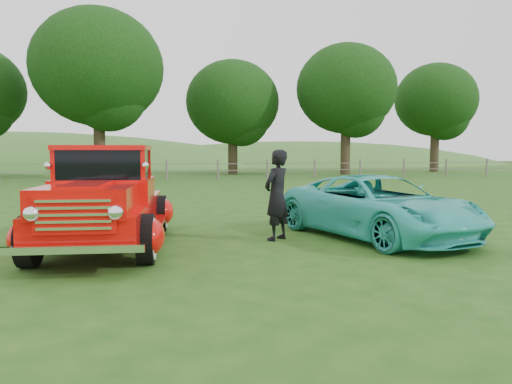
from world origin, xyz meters
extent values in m
plane|color=#1D4A13|center=(0.00, 0.00, 0.00)|extent=(140.00, 140.00, 0.00)
ellipsoid|color=#366625|center=(-18.00, 58.00, -4.95)|extent=(84.00, 60.00, 18.00)
ellipsoid|color=#366625|center=(20.00, 62.00, -3.85)|extent=(72.00, 52.00, 14.00)
cube|color=#655C55|center=(0.00, 22.00, 0.55)|extent=(48.00, 0.04, 0.04)
cube|color=#655C55|center=(0.00, 22.00, 0.95)|extent=(48.00, 0.04, 0.04)
cylinder|color=#302318|center=(-4.00, 25.00, 2.42)|extent=(0.70, 0.70, 4.84)
ellipsoid|color=black|center=(-4.00, 25.00, 6.82)|extent=(8.00, 8.00, 7.20)
cylinder|color=#302318|center=(5.00, 29.00, 1.87)|extent=(0.70, 0.70, 3.74)
ellipsoid|color=black|center=(5.00, 29.00, 5.27)|extent=(6.80, 6.80, 6.12)
cylinder|color=#302318|center=(13.00, 27.00, 2.20)|extent=(0.70, 0.70, 4.40)
ellipsoid|color=black|center=(13.00, 27.00, 6.20)|extent=(7.20, 7.20, 6.48)
cylinder|color=#302318|center=(22.00, 30.00, 2.09)|extent=(0.70, 0.70, 4.18)
ellipsoid|color=black|center=(22.00, 30.00, 5.89)|extent=(6.60, 6.60, 5.94)
cylinder|color=black|center=(-2.56, 0.24, 0.38)|extent=(0.30, 0.78, 0.76)
cylinder|color=black|center=(-0.91, 0.11, 0.38)|extent=(0.30, 0.78, 0.76)
cylinder|color=black|center=(-2.31, 3.33, 0.38)|extent=(0.30, 0.78, 0.76)
cylinder|color=black|center=(-0.65, 3.20, 0.38)|extent=(0.30, 0.78, 0.76)
cube|color=red|center=(-1.61, 1.72, 0.58)|extent=(1.93, 4.72, 0.44)
ellipsoid|color=red|center=(-2.63, 0.25, 0.42)|extent=(0.48, 0.78, 0.54)
ellipsoid|color=red|center=(-0.84, 0.10, 0.42)|extent=(0.48, 0.78, 0.54)
ellipsoid|color=red|center=(-2.38, 3.34, 0.42)|extent=(0.48, 0.78, 0.54)
ellipsoid|color=red|center=(-0.58, 3.19, 0.42)|extent=(0.48, 0.78, 0.54)
cube|color=red|center=(-1.73, 0.17, 0.97)|extent=(1.46, 1.70, 0.42)
cube|color=red|center=(-1.62, 1.62, 0.99)|extent=(1.70, 1.48, 0.44)
cube|color=black|center=(-1.62, 1.62, 1.46)|extent=(1.53, 1.23, 0.50)
cube|color=red|center=(-1.62, 1.62, 1.74)|extent=(1.61, 1.34, 0.08)
cube|color=red|center=(-1.50, 3.06, 0.95)|extent=(1.33, 2.04, 0.45)
cube|color=white|center=(-1.80, -0.63, 0.85)|extent=(1.07, 0.19, 0.50)
cube|color=white|center=(-1.81, -0.73, 0.42)|extent=(1.81, 0.25, 0.10)
cube|color=white|center=(-1.41, 4.13, 0.42)|extent=(1.71, 0.24, 0.10)
imported|color=#30C2B5|center=(3.48, 1.53, 0.61)|extent=(3.15, 4.77, 1.22)
imported|color=black|center=(1.49, 1.70, 0.86)|extent=(0.74, 0.72, 1.71)
camera|label=1|loc=(-0.79, -7.39, 1.68)|focal=35.00mm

